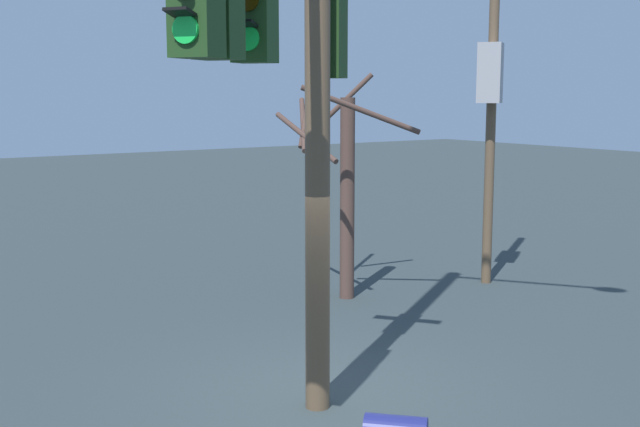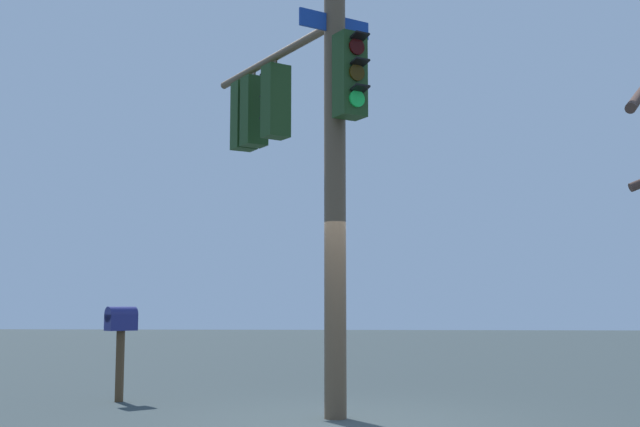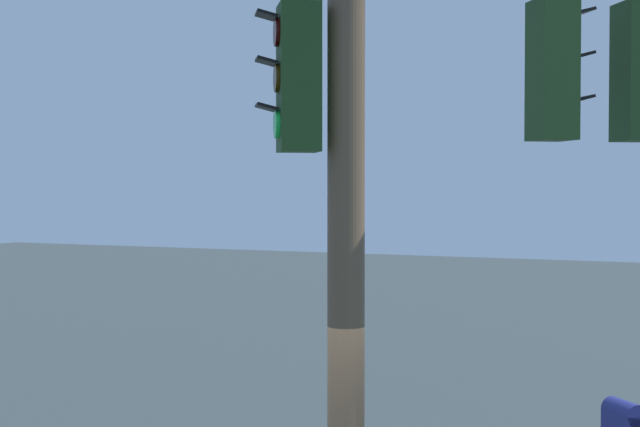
% 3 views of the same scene
% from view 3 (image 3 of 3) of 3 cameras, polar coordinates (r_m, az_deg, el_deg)
% --- Properties ---
extents(main_signal_pole_assembly, '(4.97, 3.28, 9.87)m').
position_cam_3_polar(main_signal_pole_assembly, '(7.58, 6.13, 12.61)').
color(main_signal_pole_assembly, brown).
rests_on(main_signal_pole_assembly, ground).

